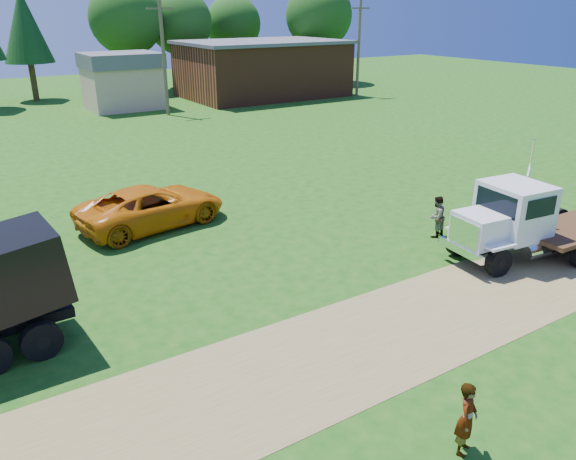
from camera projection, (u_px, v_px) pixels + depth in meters
ground at (425, 319)px, 16.05m from camera, size 140.00×140.00×0.00m
dirt_track at (425, 318)px, 16.05m from camera, size 120.00×4.20×0.01m
white_semi_tractor at (514, 221)px, 19.52m from camera, size 6.81×2.87×4.04m
orange_pickup at (152, 206)px, 22.58m from camera, size 6.34×3.68×1.66m
spectator_a at (467, 419)px, 10.98m from camera, size 0.70×0.62×1.60m
spectator_b at (437, 217)px, 21.52m from camera, size 0.90×0.76×1.63m
brick_building at (262, 68)px, 55.38m from camera, size 15.40×10.40×5.30m
tan_shed at (123, 80)px, 48.44m from camera, size 6.20×5.40×4.70m
utility_poles at (164, 55)px, 44.68m from camera, size 42.20×0.28×9.00m
tree_row at (75, 22)px, 52.91m from camera, size 59.49×14.60×11.85m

